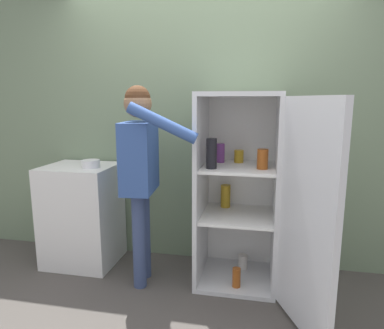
% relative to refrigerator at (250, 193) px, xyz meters
% --- Properties ---
extents(ground_plane, '(12.00, 12.00, 0.00)m').
position_rel_refrigerator_xyz_m(ground_plane, '(-0.47, -0.53, -0.79)').
color(ground_plane, '#4C4742').
extents(wall_back, '(7.00, 0.06, 2.55)m').
position_rel_refrigerator_xyz_m(wall_back, '(-0.47, 0.45, 0.48)').
color(wall_back, gray).
rests_on(wall_back, ground_plane).
extents(refrigerator, '(0.95, 1.23, 1.59)m').
position_rel_refrigerator_xyz_m(refrigerator, '(0.00, 0.00, 0.00)').
color(refrigerator, silver).
rests_on(refrigerator, ground_plane).
extents(person, '(0.66, 0.55, 1.64)m').
position_rel_refrigerator_xyz_m(person, '(-0.88, -0.12, 0.25)').
color(person, '#384770').
rests_on(person, ground_plane).
extents(counter, '(0.63, 0.55, 0.94)m').
position_rel_refrigerator_xyz_m(counter, '(-1.56, 0.12, -0.32)').
color(counter, white).
rests_on(counter, ground_plane).
extents(bowl, '(0.16, 0.16, 0.07)m').
position_rel_refrigerator_xyz_m(bowl, '(-1.40, 0.05, 0.18)').
color(bowl, white).
rests_on(bowl, counter).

